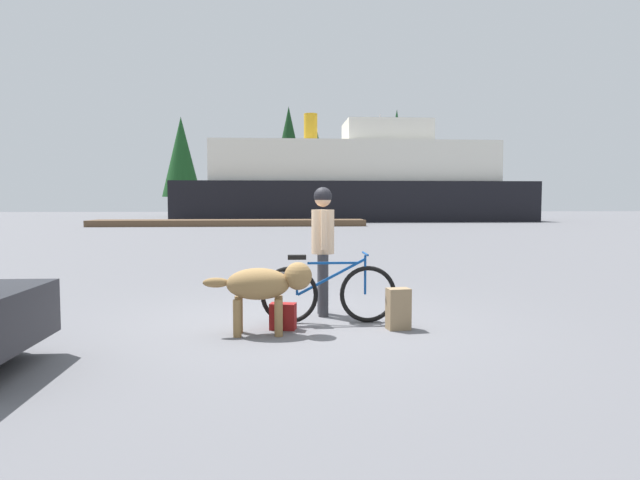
# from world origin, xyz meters

# --- Properties ---
(ground_plane) EXTENTS (160.00, 160.00, 0.00)m
(ground_plane) POSITION_xyz_m (0.00, 0.00, 0.00)
(ground_plane) COLOR slate
(bicycle) EXTENTS (1.80, 0.44, 0.93)m
(bicycle) POSITION_xyz_m (0.38, -0.04, 0.40)
(bicycle) COLOR black
(bicycle) RESTS_ON ground_plane
(person_cyclist) EXTENTS (0.32, 0.53, 1.81)m
(person_cyclist) POSITION_xyz_m (0.35, 0.49, 1.10)
(person_cyclist) COLOR #333338
(person_cyclist) RESTS_ON ground_plane
(dog) EXTENTS (1.31, 0.45, 0.88)m
(dog) POSITION_xyz_m (-0.43, -0.62, 0.60)
(dog) COLOR olive
(dog) RESTS_ON ground_plane
(backpack) EXTENTS (0.31, 0.24, 0.52)m
(backpack) POSITION_xyz_m (1.23, -0.47, 0.26)
(backpack) COLOR #8C7251
(backpack) RESTS_ON ground_plane
(handbag_pannier) EXTENTS (0.35, 0.24, 0.33)m
(handbag_pannier) POSITION_xyz_m (-0.22, -0.38, 0.17)
(handbag_pannier) COLOR maroon
(handbag_pannier) RESTS_ON ground_plane
(dock_pier) EXTENTS (17.60, 2.70, 0.40)m
(dock_pier) POSITION_xyz_m (-3.54, 29.93, 0.20)
(dock_pier) COLOR brown
(dock_pier) RESTS_ON ground_plane
(ferry_boat) EXTENTS (28.41, 8.72, 8.75)m
(ferry_boat) POSITION_xyz_m (5.84, 39.58, 3.08)
(ferry_boat) COLOR black
(ferry_boat) RESTS_ON ground_plane
(sailboat_moored) EXTENTS (7.88, 2.21, 9.46)m
(sailboat_moored) POSITION_xyz_m (8.82, 44.02, 0.50)
(sailboat_moored) COLOR silver
(sailboat_moored) RESTS_ON ground_plane
(pine_tree_far_left) EXTENTS (4.08, 4.08, 10.45)m
(pine_tree_far_left) POSITION_xyz_m (-10.57, 53.79, 6.25)
(pine_tree_far_left) COLOR #4C331E
(pine_tree_far_left) RESTS_ON ground_plane
(pine_tree_center) EXTENTS (3.87, 3.87, 11.67)m
(pine_tree_center) POSITION_xyz_m (0.75, 53.90, 7.18)
(pine_tree_center) COLOR #4C331E
(pine_tree_center) RESTS_ON ground_plane
(pine_tree_far_right) EXTENTS (3.17, 3.17, 11.54)m
(pine_tree_far_right) POSITION_xyz_m (12.46, 54.18, 6.89)
(pine_tree_far_right) COLOR #4C331E
(pine_tree_far_right) RESTS_ON ground_plane
(pine_tree_mid_back) EXTENTS (3.22, 3.22, 11.44)m
(pine_tree_mid_back) POSITION_xyz_m (3.77, 58.80, 7.39)
(pine_tree_mid_back) COLOR #4C331E
(pine_tree_mid_back) RESTS_ON ground_plane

